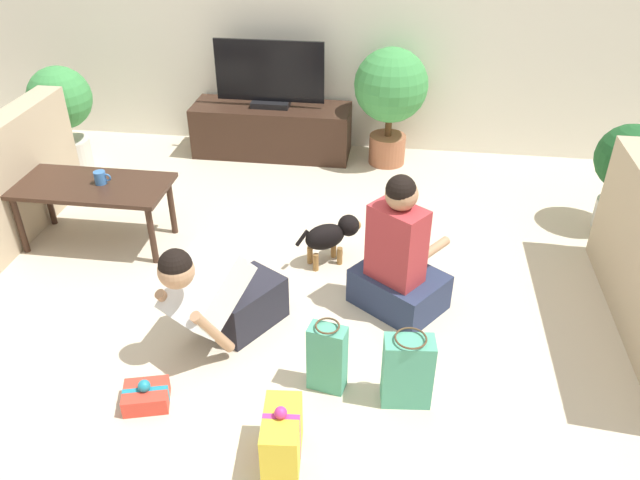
{
  "coord_description": "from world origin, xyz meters",
  "views": [
    {
      "loc": [
        0.62,
        -2.93,
        2.46
      ],
      "look_at": [
        0.19,
        0.19,
        0.45
      ],
      "focal_mm": 35.0,
      "sensor_mm": 36.0,
      "label": 1
    }
  ],
  "objects_px": {
    "potted_plant_corner_right": "(628,166)",
    "potted_plant_back_right": "(391,92)",
    "tv": "(270,78)",
    "dog": "(332,235)",
    "mug": "(101,178)",
    "person_sitting": "(399,262)",
    "coffee_table": "(92,191)",
    "tv_console": "(272,130)",
    "potted_plant_corner_left": "(62,107)",
    "gift_bag_a": "(407,371)",
    "gift_box_b": "(146,396)",
    "person_kneeling": "(221,294)",
    "gift_bag_b": "(327,358)",
    "gift_box_a": "(282,437)"
  },
  "relations": [
    {
      "from": "potted_plant_back_right",
      "to": "mug",
      "type": "height_order",
      "value": "potted_plant_back_right"
    },
    {
      "from": "person_sitting",
      "to": "mug",
      "type": "xyz_separation_m",
      "value": [
        -2.07,
        0.48,
        0.19
      ]
    },
    {
      "from": "potted_plant_corner_left",
      "to": "potted_plant_back_right",
      "type": "height_order",
      "value": "potted_plant_back_right"
    },
    {
      "from": "tv_console",
      "to": "potted_plant_corner_right",
      "type": "distance_m",
      "value": 2.97
    },
    {
      "from": "gift_bag_b",
      "to": "coffee_table",
      "type": "bearing_deg",
      "value": 146.46
    },
    {
      "from": "person_kneeling",
      "to": "gift_box_a",
      "type": "bearing_deg",
      "value": -25.69
    },
    {
      "from": "potted_plant_back_right",
      "to": "person_kneeling",
      "type": "distance_m",
      "value": 2.68
    },
    {
      "from": "person_sitting",
      "to": "dog",
      "type": "relative_size",
      "value": 2.18
    },
    {
      "from": "potted_plant_back_right",
      "to": "tv",
      "type": "bearing_deg",
      "value": 177.31
    },
    {
      "from": "tv_console",
      "to": "mug",
      "type": "bearing_deg",
      "value": -117.03
    },
    {
      "from": "gift_bag_b",
      "to": "dog",
      "type": "bearing_deg",
      "value": 95.83
    },
    {
      "from": "gift_box_a",
      "to": "mug",
      "type": "xyz_separation_m",
      "value": [
        -1.59,
        1.71,
        0.37
      ]
    },
    {
      "from": "person_kneeling",
      "to": "gift_bag_a",
      "type": "height_order",
      "value": "person_kneeling"
    },
    {
      "from": "potted_plant_corner_right",
      "to": "potted_plant_back_right",
      "type": "distance_m",
      "value": 1.97
    },
    {
      "from": "person_sitting",
      "to": "gift_bag_b",
      "type": "bearing_deg",
      "value": 101.49
    },
    {
      "from": "mug",
      "to": "tv",
      "type": "bearing_deg",
      "value": 62.97
    },
    {
      "from": "tv_console",
      "to": "gift_box_b",
      "type": "distance_m",
      "value": 3.13
    },
    {
      "from": "dog",
      "to": "coffee_table",
      "type": "bearing_deg",
      "value": 56.22
    },
    {
      "from": "tv_console",
      "to": "gift_bag_a",
      "type": "distance_m",
      "value": 3.19
    },
    {
      "from": "dog",
      "to": "gift_bag_a",
      "type": "distance_m",
      "value": 1.33
    },
    {
      "from": "tv_console",
      "to": "tv",
      "type": "xyz_separation_m",
      "value": [
        0.0,
        0.0,
        0.49
      ]
    },
    {
      "from": "potted_plant_corner_left",
      "to": "mug",
      "type": "relative_size",
      "value": 7.6
    },
    {
      "from": "potted_plant_back_right",
      "to": "person_sitting",
      "type": "bearing_deg",
      "value": -85.64
    },
    {
      "from": "tv_console",
      "to": "tv",
      "type": "relative_size",
      "value": 1.47
    },
    {
      "from": "tv",
      "to": "potted_plant_corner_right",
      "type": "relative_size",
      "value": 1.19
    },
    {
      "from": "potted_plant_corner_right",
      "to": "person_sitting",
      "type": "xyz_separation_m",
      "value": [
        -1.58,
        -1.19,
        -0.18
      ]
    },
    {
      "from": "dog",
      "to": "potted_plant_corner_left",
      "type": "bearing_deg",
      "value": 31.81
    },
    {
      "from": "potted_plant_corner_left",
      "to": "gift_bag_b",
      "type": "bearing_deg",
      "value": -42.14
    },
    {
      "from": "tv",
      "to": "dog",
      "type": "height_order",
      "value": "tv"
    },
    {
      "from": "gift_bag_b",
      "to": "mug",
      "type": "distance_m",
      "value": 2.14
    },
    {
      "from": "tv_console",
      "to": "potted_plant_back_right",
      "type": "bearing_deg",
      "value": -2.69
    },
    {
      "from": "potted_plant_back_right",
      "to": "gift_box_b",
      "type": "distance_m",
      "value": 3.32
    },
    {
      "from": "coffee_table",
      "to": "gift_box_b",
      "type": "distance_m",
      "value": 1.74
    },
    {
      "from": "tv",
      "to": "potted_plant_corner_left",
      "type": "relative_size",
      "value": 1.06
    },
    {
      "from": "potted_plant_corner_left",
      "to": "gift_box_b",
      "type": "xyz_separation_m",
      "value": [
        1.67,
        -2.58,
        -0.51
      ]
    },
    {
      "from": "potted_plant_back_right",
      "to": "gift_bag_b",
      "type": "bearing_deg",
      "value": -93.6
    },
    {
      "from": "potted_plant_corner_right",
      "to": "potted_plant_back_right",
      "type": "height_order",
      "value": "potted_plant_back_right"
    },
    {
      "from": "tv_console",
      "to": "tv",
      "type": "height_order",
      "value": "tv"
    },
    {
      "from": "person_sitting",
      "to": "potted_plant_corner_right",
      "type": "bearing_deg",
      "value": -107.04
    },
    {
      "from": "person_sitting",
      "to": "potted_plant_back_right",
      "type": "bearing_deg",
      "value": -49.59
    },
    {
      "from": "tv_console",
      "to": "person_sitting",
      "type": "xyz_separation_m",
      "value": [
        1.22,
        -2.14,
        0.1
      ]
    },
    {
      "from": "potted_plant_corner_right",
      "to": "gift_bag_a",
      "type": "height_order",
      "value": "potted_plant_corner_right"
    },
    {
      "from": "coffee_table",
      "to": "tv_console",
      "type": "height_order",
      "value": "coffee_table"
    },
    {
      "from": "coffee_table",
      "to": "gift_box_a",
      "type": "relative_size",
      "value": 3.18
    },
    {
      "from": "dog",
      "to": "person_sitting",
      "type": "bearing_deg",
      "value": -166.6
    },
    {
      "from": "tv_console",
      "to": "gift_box_a",
      "type": "distance_m",
      "value": 3.45
    },
    {
      "from": "gift_bag_a",
      "to": "mug",
      "type": "relative_size",
      "value": 3.58
    },
    {
      "from": "mug",
      "to": "person_kneeling",
      "type": "bearing_deg",
      "value": -40.18
    },
    {
      "from": "gift_box_b",
      "to": "gift_bag_a",
      "type": "relative_size",
      "value": 0.63
    },
    {
      "from": "tv_console",
      "to": "person_kneeling",
      "type": "height_order",
      "value": "person_kneeling"
    }
  ]
}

